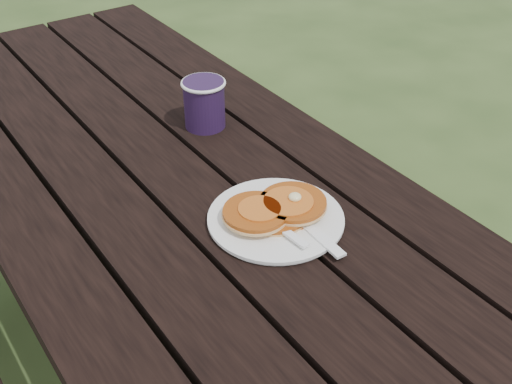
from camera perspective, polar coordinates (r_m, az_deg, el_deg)
picnic_table at (r=1.59m, az=-7.19°, el=-8.89°), size 1.36×1.80×0.75m
plate at (r=1.17m, az=1.77°, el=-2.44°), size 0.32×0.32×0.01m
pancake_stack at (r=1.16m, az=1.76°, el=-1.51°), size 0.19×0.14×0.04m
knife at (r=1.14m, az=4.82°, el=-3.22°), size 0.03×0.18×0.00m
fork at (r=1.12m, az=2.59°, el=-3.47°), size 0.05×0.16×0.01m
coffee_cup at (r=1.44m, az=-4.63°, el=8.05°), size 0.10×0.10×0.11m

